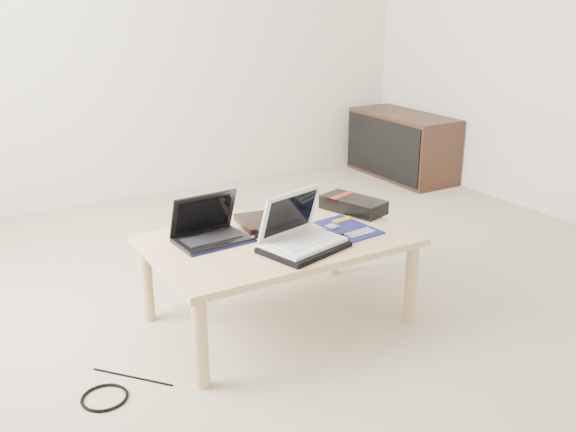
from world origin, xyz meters
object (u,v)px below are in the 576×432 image
media_cabinet (401,145)px  gpu_box (353,205)px  coffee_table (278,248)px  netbook (209,231)px  white_laptop (299,232)px

media_cabinet → gpu_box: size_ratio=2.67×
coffee_table → netbook: (-0.27, 0.11, 0.09)m
coffee_table → gpu_box: size_ratio=3.27×
coffee_table → media_cabinet: media_cabinet is taller
coffee_table → white_laptop: size_ratio=3.10×
media_cabinet → netbook: (-2.28, -1.45, 0.19)m
media_cabinet → netbook: bearing=-147.5°
white_laptop → coffee_table: bearing=97.0°
coffee_table → netbook: bearing=157.1°
media_cabinet → gpu_box: (-1.53, -1.45, 0.18)m
netbook → gpu_box: (0.75, 0.00, -0.01)m
netbook → white_laptop: size_ratio=0.85×
media_cabinet → white_laptop: size_ratio=2.54×
coffee_table → netbook: size_ratio=3.65×
netbook → white_laptop: (0.29, -0.25, 0.02)m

